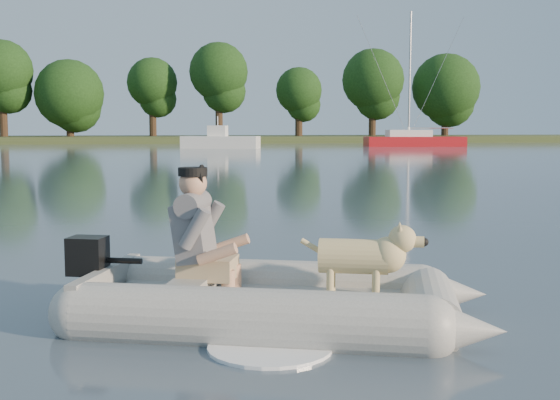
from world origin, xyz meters
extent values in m
plane|color=slate|center=(0.00, 0.00, 0.00)|extent=(160.00, 160.00, 0.00)
cube|color=#47512D|center=(0.00, 62.00, 0.25)|extent=(160.00, 12.00, 0.70)
cylinder|color=#332316|center=(-15.65, 61.01, 2.12)|extent=(0.70, 0.70, 4.24)
sphere|color=#224C19|center=(-15.65, 61.01, 6.48)|extent=(5.55, 5.55, 5.55)
cylinder|color=#332316|center=(-9.90, 61.33, 1.47)|extent=(0.70, 0.70, 2.94)
sphere|color=#224C19|center=(-9.90, 61.33, 4.49)|extent=(6.27, 6.27, 6.27)
cylinder|color=#332316|center=(-2.42, 61.95, 1.84)|extent=(0.70, 0.70, 3.67)
sphere|color=#224C19|center=(-2.42, 61.95, 5.61)|extent=(4.69, 4.69, 4.69)
cylinder|color=#332316|center=(3.70, 60.15, 2.15)|extent=(0.70, 0.70, 4.29)
sphere|color=#224C19|center=(3.70, 60.15, 6.56)|extent=(5.43, 5.43, 5.43)
cylinder|color=#332316|center=(11.30, 60.43, 1.61)|extent=(0.70, 0.70, 3.21)
sphere|color=#224C19|center=(11.30, 60.43, 4.91)|extent=(4.41, 4.41, 4.41)
cylinder|color=#332316|center=(18.70, 61.04, 1.97)|extent=(0.70, 0.70, 3.94)
sphere|color=#224C19|center=(18.70, 61.04, 6.02)|extent=(6.03, 6.03, 6.03)
cylinder|color=#332316|center=(26.27, 61.31, 1.76)|extent=(0.70, 0.70, 3.52)
sphere|color=#224C19|center=(26.27, 61.31, 5.37)|extent=(6.68, 6.68, 6.68)
cube|color=#A81318|center=(17.60, 45.81, 0.28)|extent=(7.63, 2.81, 0.93)
cube|color=white|center=(17.13, 45.85, 0.98)|extent=(3.39, 1.93, 0.56)
cylinder|color=#A5A5AA|center=(17.13, 45.85, 5.42)|extent=(0.15, 0.15, 9.34)
camera|label=1|loc=(-0.77, -5.57, 1.56)|focal=45.00mm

